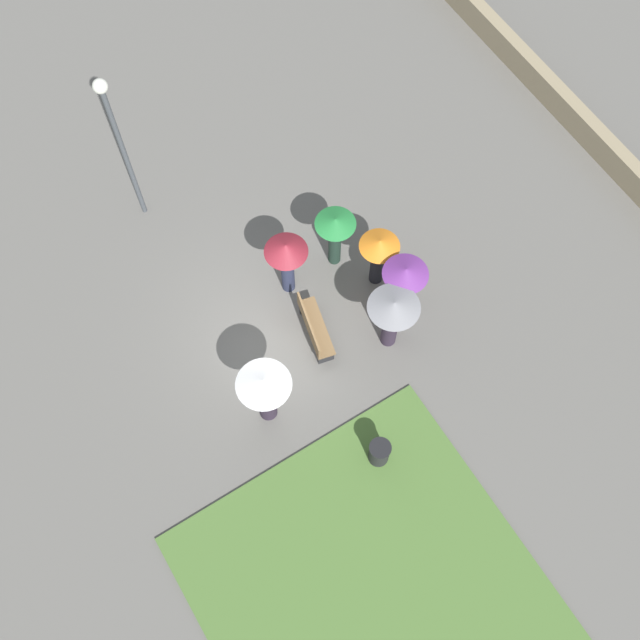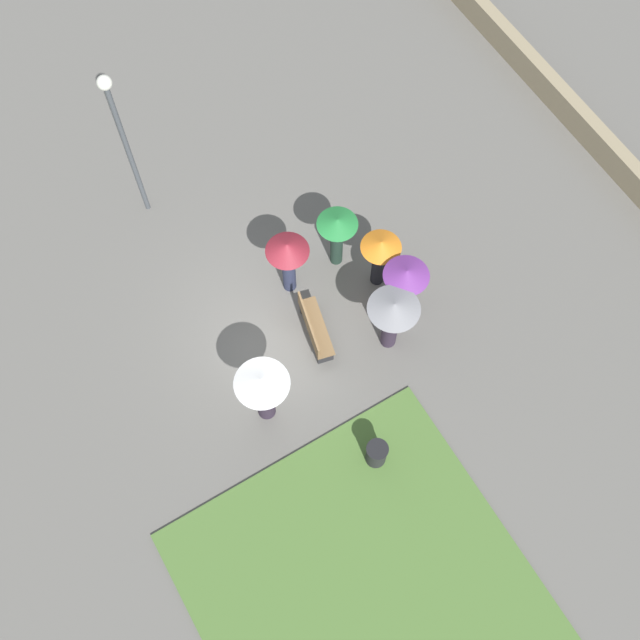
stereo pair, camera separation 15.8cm
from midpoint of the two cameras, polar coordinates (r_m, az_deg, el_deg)
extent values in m
plane|color=#66635E|center=(18.85, -3.27, -0.39)|extent=(90.00, 90.00, 0.00)
cube|color=#4C7033|center=(17.18, 3.81, -19.38)|extent=(6.90, 6.46, 0.06)
cube|color=gray|center=(22.31, 19.54, 11.75)|extent=(45.00, 0.35, 0.78)
cube|color=brown|center=(18.34, -0.01, -0.53)|extent=(1.60, 0.76, 0.05)
cube|color=brown|center=(18.09, -0.55, -0.36)|extent=(1.51, 0.40, 0.45)
cube|color=#232326|center=(18.29, 0.63, -2.65)|extent=(0.16, 0.39, 0.40)
cube|color=#232326|center=(18.81, -0.63, 0.95)|extent=(0.16, 0.39, 0.40)
cylinder|color=#474C51|center=(19.11, -13.16, 11.41)|extent=(0.12, 0.12, 4.38)
sphere|color=white|center=(17.33, -14.83, 16.00)|extent=(0.32, 0.32, 0.32)
cylinder|color=#232326|center=(17.40, 4.29, -9.50)|extent=(0.44, 0.44, 0.76)
cylinder|color=black|center=(17.02, 4.38, -9.14)|extent=(0.48, 0.48, 0.03)
cylinder|color=black|center=(18.99, 4.38, 3.60)|extent=(0.42, 0.42, 0.99)
sphere|color=brown|center=(18.48, 4.51, 4.49)|extent=(0.20, 0.20, 0.20)
cylinder|color=#4C4C4F|center=(18.24, 4.57, 4.91)|extent=(0.02, 0.02, 0.35)
cone|color=orange|center=(17.99, 4.64, 5.37)|extent=(0.94, 0.94, 0.22)
cylinder|color=#2D2333|center=(18.22, 5.22, -0.76)|extent=(0.49, 0.49, 1.14)
sphere|color=brown|center=(17.60, 5.41, 0.15)|extent=(0.23, 0.23, 0.23)
cylinder|color=#4C4C4F|center=(17.34, 5.49, 0.56)|extent=(0.02, 0.02, 0.35)
cone|color=gray|center=(17.09, 5.57, 0.97)|extent=(1.16, 1.16, 0.21)
cylinder|color=#1E3328|center=(19.18, 1.42, 5.10)|extent=(0.37, 0.37, 1.06)
sphere|color=brown|center=(18.63, 1.46, 6.09)|extent=(0.22, 0.22, 0.22)
cylinder|color=#4C4C4F|center=(18.39, 1.48, 6.55)|extent=(0.02, 0.02, 0.35)
cone|color=#237A38|center=(18.16, 1.50, 7.00)|extent=(0.95, 0.95, 0.19)
cylinder|color=#282D47|center=(18.81, -1.97, 3.23)|extent=(0.44, 0.44, 1.10)
sphere|color=#997051|center=(18.23, -2.03, 4.21)|extent=(0.22, 0.22, 0.22)
cylinder|color=#4C4C4F|center=(17.99, -2.06, 4.66)|extent=(0.02, 0.02, 0.35)
cone|color=maroon|center=(17.72, -2.09, 5.16)|extent=(1.00, 1.00, 0.27)
cylinder|color=#2D2333|center=(17.51, -3.64, -5.85)|extent=(0.54, 0.54, 1.20)
sphere|color=#997051|center=(16.84, -3.78, -5.06)|extent=(0.22, 0.22, 0.22)
cylinder|color=#4C4C4F|center=(16.58, -3.84, -4.72)|extent=(0.02, 0.02, 0.35)
cone|color=white|center=(16.31, -3.90, -4.36)|extent=(1.17, 1.17, 0.23)
cylinder|color=#282D47|center=(18.60, 6.06, 1.52)|extent=(0.41, 0.41, 1.13)
sphere|color=brown|center=(18.01, 6.27, 2.48)|extent=(0.21, 0.21, 0.21)
cylinder|color=#4C4C4F|center=(17.76, 6.36, 2.90)|extent=(0.02, 0.02, 0.35)
cone|color=#703389|center=(17.52, 6.45, 3.33)|extent=(1.03, 1.03, 0.21)
camera|label=1|loc=(0.08, -89.74, 0.54)|focal=45.00mm
camera|label=2|loc=(0.08, 90.26, -0.54)|focal=45.00mm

